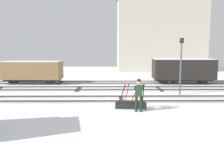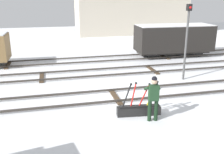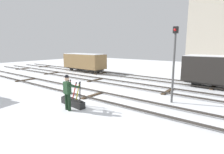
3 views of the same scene
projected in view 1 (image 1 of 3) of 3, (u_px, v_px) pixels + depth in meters
name	position (u px, v px, depth m)	size (l,w,h in m)	color
ground_plane	(121.00, 100.00, 14.66)	(60.00, 60.00, 0.00)	white
track_main_line	(121.00, 99.00, 14.64)	(44.00, 1.94, 0.18)	#38332D
track_siding_near	(119.00, 88.00, 18.59)	(44.00, 1.94, 0.18)	#38332D
track_siding_far	(117.00, 82.00, 22.03)	(44.00, 1.94, 0.18)	#38332D
switch_lever_frame	(131.00, 104.00, 12.57)	(1.83, 0.55, 1.45)	black
rail_worker	(139.00, 93.00, 11.90)	(0.59, 0.71, 1.83)	black
signal_post	(181.00, 61.00, 16.16)	(0.24, 0.32, 4.27)	#4C4C4C
apartment_building	(160.00, 34.00, 34.98)	(13.98, 5.30, 11.79)	beige
freight_car_mid_siding	(183.00, 69.00, 21.92)	(6.04, 2.44, 2.51)	#2D2B28
freight_car_back_track	(32.00, 71.00, 21.81)	(5.86, 2.23, 2.28)	#2D2B28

